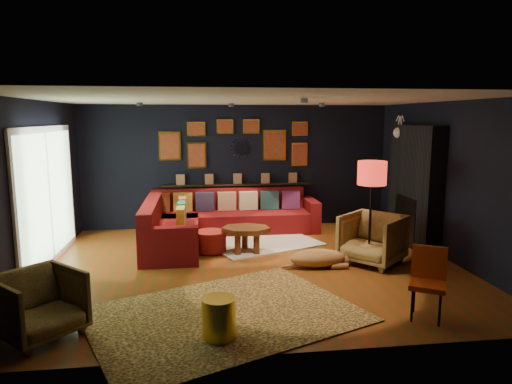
{
  "coord_description": "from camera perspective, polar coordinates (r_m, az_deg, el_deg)",
  "views": [
    {
      "loc": [
        -0.85,
        -6.91,
        2.33
      ],
      "look_at": [
        0.09,
        0.3,
        1.14
      ],
      "focal_mm": 32.0,
      "sensor_mm": 36.0,
      "label": 1
    }
  ],
  "objects": [
    {
      "name": "floor",
      "position": [
        7.35,
        -0.39,
        -9.23
      ],
      "size": [
        6.5,
        6.5,
        0.0
      ],
      "primitive_type": "plane",
      "color": "brown",
      "rests_on": "ground"
    },
    {
      "name": "room_walls",
      "position": [
        7.01,
        -0.41,
        3.22
      ],
      "size": [
        6.5,
        6.5,
        6.5
      ],
      "color": "black",
      "rests_on": "ground"
    },
    {
      "name": "sectional",
      "position": [
        8.95,
        -5.73,
        -3.74
      ],
      "size": [
        3.41,
        2.69,
        0.86
      ],
      "color": "maroon",
      "rests_on": "ground"
    },
    {
      "name": "ledge",
      "position": [
        9.73,
        -2.33,
        0.93
      ],
      "size": [
        3.2,
        0.12,
        0.04
      ],
      "primitive_type": "cube",
      "color": "black",
      "rests_on": "room_walls"
    },
    {
      "name": "gallery_wall",
      "position": [
        9.68,
        -2.46,
        6.16
      ],
      "size": [
        3.15,
        0.04,
        1.02
      ],
      "color": "gold",
      "rests_on": "room_walls"
    },
    {
      "name": "sunburst_mirror",
      "position": [
        9.7,
        -1.79,
        5.53
      ],
      "size": [
        0.47,
        0.16,
        0.47
      ],
      "color": "silver",
      "rests_on": "room_walls"
    },
    {
      "name": "fireplace",
      "position": [
        8.85,
        19.13,
        0.25
      ],
      "size": [
        0.31,
        1.6,
        2.2
      ],
      "color": "black",
      "rests_on": "ground"
    },
    {
      "name": "deer_head",
      "position": [
        9.23,
        18.35,
        7.07
      ],
      "size": [
        0.5,
        0.28,
        0.45
      ],
      "color": "white",
      "rests_on": "fireplace"
    },
    {
      "name": "sliding_door",
      "position": [
        7.97,
        -24.58,
        -0.46
      ],
      "size": [
        0.06,
        2.8,
        2.2
      ],
      "color": "white",
      "rests_on": "ground"
    },
    {
      "name": "ceiling_spots",
      "position": [
        7.76,
        -1.15,
        10.96
      ],
      "size": [
        3.3,
        2.5,
        0.06
      ],
      "color": "black",
      "rests_on": "room_walls"
    },
    {
      "name": "shag_rug",
      "position": [
        8.62,
        0.8,
        -6.33
      ],
      "size": [
        2.34,
        2.05,
        0.03
      ],
      "primitive_type": "cube",
      "rotation": [
        0.0,
        0.0,
        0.38
      ],
      "color": "silver",
      "rests_on": "ground"
    },
    {
      "name": "leopard_rug",
      "position": [
        5.65,
        -3.98,
        -15.04
      ],
      "size": [
        3.67,
        3.21,
        0.02
      ],
      "primitive_type": "cube",
      "rotation": [
        0.0,
        0.0,
        0.4
      ],
      "color": "#D7A451",
      "rests_on": "ground"
    },
    {
      "name": "coffee_table",
      "position": [
        7.93,
        -1.25,
        -5.02
      ],
      "size": [
        0.95,
        0.77,
        0.43
      ],
      "rotation": [
        0.0,
        0.0,
        -0.14
      ],
      "color": "brown",
      "rests_on": "shag_rug"
    },
    {
      "name": "pouf",
      "position": [
        8.04,
        -5.67,
        -6.12
      ],
      "size": [
        0.54,
        0.54,
        0.35
      ],
      "primitive_type": "cylinder",
      "color": "maroon",
      "rests_on": "shag_rug"
    },
    {
      "name": "armchair_left",
      "position": [
        5.5,
        -25.48,
        -12.26
      ],
      "size": [
        1.05,
        1.05,
        0.79
      ],
      "primitive_type": "imported",
      "rotation": [
        0.0,
        0.0,
        0.8
      ],
      "color": "tan",
      "rests_on": "ground"
    },
    {
      "name": "armchair_right",
      "position": [
        7.6,
        14.34,
        -5.41
      ],
      "size": [
        1.18,
        1.18,
        0.89
      ],
      "primitive_type": "imported",
      "rotation": [
        0.0,
        0.0,
        -0.84
      ],
      "color": "tan",
      "rests_on": "ground"
    },
    {
      "name": "gold_stool",
      "position": [
        5.03,
        -4.67,
        -15.49
      ],
      "size": [
        0.36,
        0.36,
        0.45
      ],
      "primitive_type": "cylinder",
      "color": "gold",
      "rests_on": "ground"
    },
    {
      "name": "orange_chair",
      "position": [
        5.79,
        20.72,
        -9.86
      ],
      "size": [
        0.54,
        0.54,
        0.84
      ],
      "rotation": [
        0.0,
        0.0,
        -0.53
      ],
      "color": "black",
      "rests_on": "ground"
    },
    {
      "name": "floor_lamp",
      "position": [
        7.45,
        14.29,
        1.76
      ],
      "size": [
        0.46,
        0.46,
        1.66
      ],
      "color": "black",
      "rests_on": "ground"
    },
    {
      "name": "dog",
      "position": [
        7.28,
        7.71,
        -7.76
      ],
      "size": [
        1.22,
        0.61,
        0.38
      ],
      "primitive_type": null,
      "rotation": [
        0.0,
        0.0,
        -0.01
      ],
      "color": "#A77646",
      "rests_on": "leopard_rug"
    }
  ]
}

